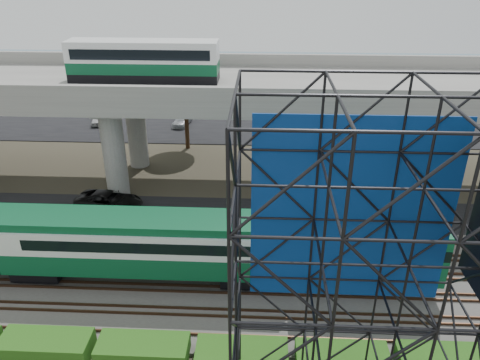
{
  "coord_description": "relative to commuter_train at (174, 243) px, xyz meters",
  "views": [
    {
      "loc": [
        1.76,
        -21.41,
        18.82
      ],
      "look_at": [
        0.4,
        6.0,
        5.26
      ],
      "focal_mm": 35.0,
      "sensor_mm": 36.0,
      "label": 1
    }
  ],
  "objects": [
    {
      "name": "ground",
      "position": [
        3.42,
        -2.0,
        -2.88
      ],
      "size": [
        140.0,
        140.0,
        0.0
      ],
      "primitive_type": "plane",
      "color": "#474233",
      "rests_on": "ground"
    },
    {
      "name": "ballast_bed",
      "position": [
        3.42,
        0.0,
        -2.78
      ],
      "size": [
        90.0,
        12.0,
        0.2
      ],
      "primitive_type": "cube",
      "color": "slate",
      "rests_on": "ground"
    },
    {
      "name": "service_road",
      "position": [
        3.42,
        8.5,
        -2.84
      ],
      "size": [
        90.0,
        5.0,
        0.08
      ],
      "primitive_type": "cube",
      "color": "black",
      "rests_on": "ground"
    },
    {
      "name": "parking_lot",
      "position": [
        3.42,
        32.0,
        -2.84
      ],
      "size": [
        90.0,
        18.0,
        0.08
      ],
      "primitive_type": "cube",
      "color": "black",
      "rests_on": "ground"
    },
    {
      "name": "harbor_water",
      "position": [
        3.42,
        54.0,
        -2.87
      ],
      "size": [
        140.0,
        40.0,
        0.03
      ],
      "primitive_type": "cube",
      "color": "slate",
      "rests_on": "ground"
    },
    {
      "name": "rail_tracks",
      "position": [
        3.42,
        -0.0,
        -2.6
      ],
      "size": [
        90.0,
        9.52,
        0.16
      ],
      "color": "#472D1E",
      "rests_on": "ballast_bed"
    },
    {
      "name": "commuter_train",
      "position": [
        0.0,
        0.0,
        0.0
      ],
      "size": [
        29.3,
        3.06,
        4.3
      ],
      "color": "black",
      "rests_on": "rail_tracks"
    },
    {
      "name": "overpass",
      "position": [
        2.84,
        14.0,
        5.33
      ],
      "size": [
        80.0,
        12.0,
        12.4
      ],
      "color": "#9E9B93",
      "rests_on": "ground"
    },
    {
      "name": "scaffold_tower",
      "position": [
        8.87,
        -9.98,
        4.59
      ],
      "size": [
        9.36,
        6.36,
        15.0
      ],
      "color": "black",
      "rests_on": "ground"
    },
    {
      "name": "hedge_strip",
      "position": [
        4.42,
        -6.3,
        -2.32
      ],
      "size": [
        34.6,
        1.8,
        1.2
      ],
      "color": "#224F12",
      "rests_on": "ground"
    },
    {
      "name": "trees",
      "position": [
        -1.25,
        14.17,
        2.69
      ],
      "size": [
        40.94,
        16.94,
        7.69
      ],
      "color": "#382314",
      "rests_on": "ground"
    },
    {
      "name": "suv",
      "position": [
        -6.85,
        8.66,
        -2.06
      ],
      "size": [
        5.62,
        3.2,
        1.48
      ],
      "primitive_type": "imported",
      "rotation": [
        0.0,
        0.0,
        1.42
      ],
      "color": "black",
      "rests_on": "service_road"
    },
    {
      "name": "parked_cars",
      "position": [
        4.86,
        31.71,
        -2.2
      ],
      "size": [
        37.02,
        9.8,
        1.3
      ],
      "color": "silver",
      "rests_on": "parking_lot"
    }
  ]
}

